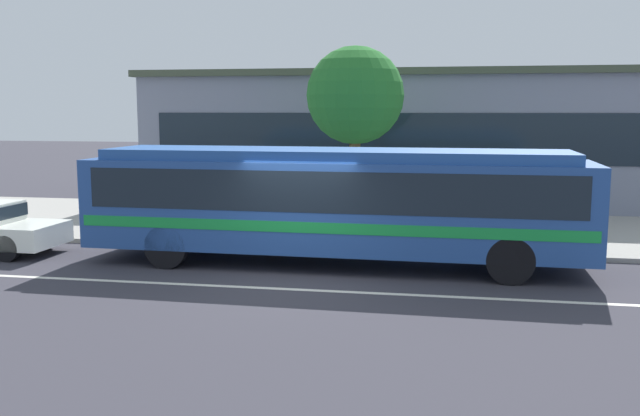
{
  "coord_description": "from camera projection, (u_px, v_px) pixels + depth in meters",
  "views": [
    {
      "loc": [
        3.13,
        -14.18,
        3.6
      ],
      "look_at": [
        0.21,
        1.84,
        1.3
      ],
      "focal_mm": 39.12,
      "sensor_mm": 36.0,
      "label": 1
    }
  ],
  "objects": [
    {
      "name": "street_tree_near_stop",
      "position": [
        355.0,
        96.0,
        20.42
      ],
      "size": [
        2.87,
        2.87,
        5.34
      ],
      "color": "brown",
      "rests_on": "sidewalk_slab"
    },
    {
      "name": "transit_bus",
      "position": [
        335.0,
        198.0,
        16.12
      ],
      "size": [
        11.57,
        2.73,
        2.7
      ],
      "color": "#254B94",
      "rests_on": "ground_plane"
    },
    {
      "name": "ground_plane",
      "position": [
        295.0,
        280.0,
        14.87
      ],
      "size": [
        120.0,
        120.0,
        0.0
      ],
      "primitive_type": "plane",
      "color": "#36343D"
    },
    {
      "name": "pedestrian_waiting_near_sign",
      "position": [
        262.0,
        203.0,
        18.91
      ],
      "size": [
        0.44,
        0.44,
        1.67
      ],
      "color": "#1E374A",
      "rests_on": "sidewalk_slab"
    },
    {
      "name": "sidewalk_slab",
      "position": [
        343.0,
        225.0,
        21.65
      ],
      "size": [
        60.0,
        8.0,
        0.12
      ],
      "primitive_type": "cube",
      "color": "#9C9992",
      "rests_on": "ground_plane"
    },
    {
      "name": "station_building",
      "position": [
        433.0,
        137.0,
        27.77
      ],
      "size": [
        21.69,
        8.63,
        5.02
      ],
      "color": "gray",
      "rests_on": "ground_plane"
    },
    {
      "name": "lane_stripe_center",
      "position": [
        287.0,
        289.0,
        14.09
      ],
      "size": [
        56.0,
        0.16,
        0.01
      ],
      "primitive_type": "cube",
      "color": "silver",
      "rests_on": "ground_plane"
    }
  ]
}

